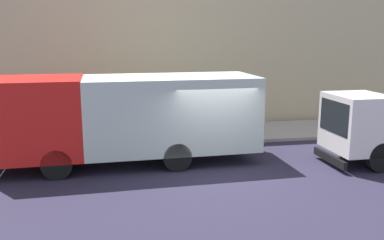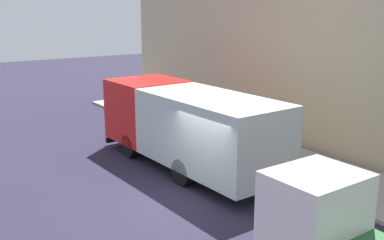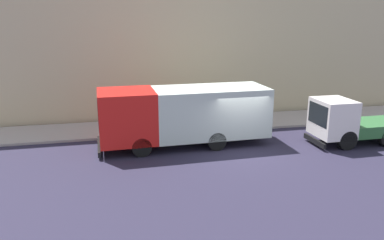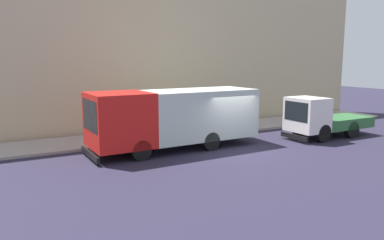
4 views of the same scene
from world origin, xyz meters
name	(u,v)px [view 1 (image 1 of 4)]	position (x,y,z in m)	size (l,w,h in m)	color
ground	(218,171)	(0.00, 0.00, 0.00)	(80.00, 80.00, 0.00)	#272338
sidewalk	(190,134)	(4.61, 0.00, 0.06)	(3.22, 30.00, 0.12)	#A69995
building_facade	(181,23)	(6.72, 0.00, 4.58)	(0.50, 30.00, 9.17)	#C5B18A
large_utility_truck	(129,114)	(1.39, 2.58, 1.59)	(2.77, 8.23, 2.81)	red
pedestrian_walking	(118,109)	(5.47, 2.85, 1.07)	(0.42, 0.42, 1.76)	black
street_sign_post	(103,105)	(3.40, 3.42, 1.58)	(0.44, 0.08, 2.46)	#4C5156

